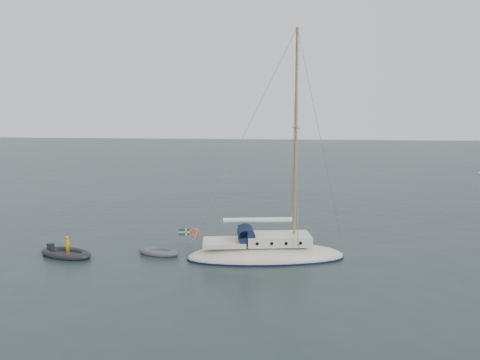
# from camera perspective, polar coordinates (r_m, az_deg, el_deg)

# --- Properties ---
(ground) EXTENTS (300.00, 300.00, 0.00)m
(ground) POSITION_cam_1_polar(r_m,az_deg,el_deg) (32.36, 0.95, -8.48)
(ground) COLOR black
(ground) RESTS_ON ground
(sailboat) EXTENTS (10.57, 3.16, 15.05)m
(sailboat) POSITION_cam_1_polar(r_m,az_deg,el_deg) (30.04, 3.21, -7.53)
(sailboat) COLOR beige
(sailboat) RESTS_ON ground
(dinghy) EXTENTS (2.84, 1.28, 0.41)m
(dinghy) POSITION_cam_1_polar(r_m,az_deg,el_deg) (31.68, -9.89, -8.63)
(dinghy) COLOR #525156
(dinghy) RESTS_ON ground
(rib) EXTENTS (3.81, 1.73, 1.41)m
(rib) POSITION_cam_1_polar(r_m,az_deg,el_deg) (32.83, -20.48, -8.35)
(rib) COLOR black
(rib) RESTS_ON ground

